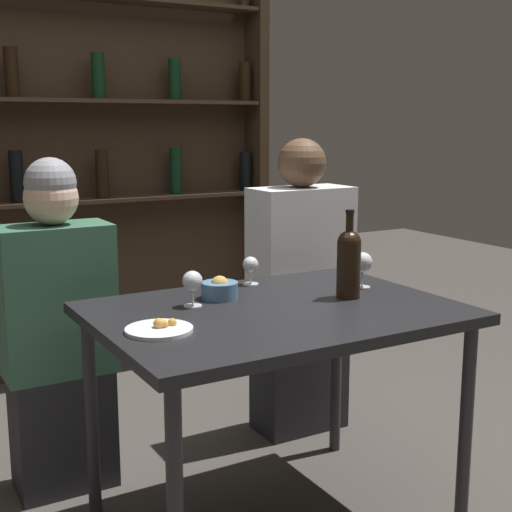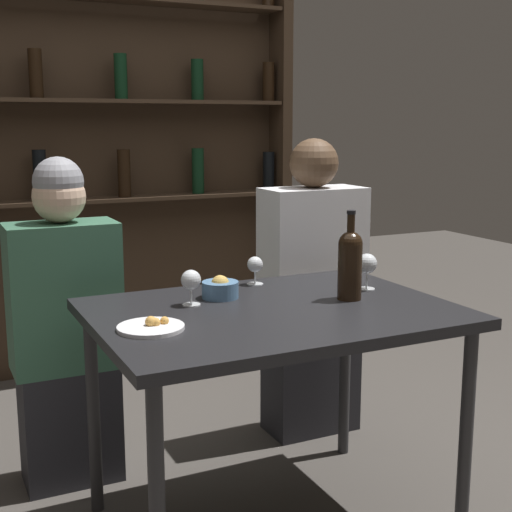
{
  "view_description": "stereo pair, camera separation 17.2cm",
  "coord_description": "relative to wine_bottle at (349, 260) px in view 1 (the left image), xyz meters",
  "views": [
    {
      "loc": [
        -1.17,
        -1.9,
        1.36
      ],
      "look_at": [
        0.0,
        0.12,
        0.91
      ],
      "focal_mm": 50.0,
      "sensor_mm": 36.0,
      "label": 1
    },
    {
      "loc": [
        -1.01,
        -1.98,
        1.36
      ],
      "look_at": [
        0.0,
        0.12,
        0.91
      ],
      "focal_mm": 50.0,
      "sensor_mm": 36.0,
      "label": 2
    }
  ],
  "objects": [
    {
      "name": "wine_rack_wall",
      "position": [
        -0.29,
        1.81,
        0.26
      ],
      "size": [
        1.94,
        0.21,
        2.23
      ],
      "color": "#38281C",
      "rests_on": "ground_plane"
    },
    {
      "name": "wine_glass_2",
      "position": [
        -0.51,
        0.16,
        -0.05
      ],
      "size": [
        0.07,
        0.07,
        0.12
      ],
      "color": "silver",
      "rests_on": "dining_table"
    },
    {
      "name": "wine_glass_0",
      "position": [
        -0.19,
        0.34,
        -0.06
      ],
      "size": [
        0.06,
        0.06,
        0.1
      ],
      "color": "silver",
      "rests_on": "dining_table"
    },
    {
      "name": "wine_glass_1",
      "position": [
        0.13,
        0.09,
        -0.04
      ],
      "size": [
        0.07,
        0.07,
        0.13
      ],
      "color": "silver",
      "rests_on": "dining_table"
    },
    {
      "name": "snack_bowl",
      "position": [
        -0.39,
        0.21,
        -0.1
      ],
      "size": [
        0.12,
        0.12,
        0.08
      ],
      "color": "#4C7299",
      "rests_on": "dining_table"
    },
    {
      "name": "dining_table",
      "position": [
        -0.29,
        0.01,
        -0.2
      ],
      "size": [
        1.15,
        0.83,
        0.76
      ],
      "color": "black",
      "rests_on": "ground_plane"
    },
    {
      "name": "wine_bottle",
      "position": [
        0.0,
        0.0,
        0.0
      ],
      "size": [
        0.08,
        0.08,
        0.3
      ],
      "color": "black",
      "rests_on": "dining_table"
    },
    {
      "name": "food_plate_0",
      "position": [
        -0.71,
        -0.05,
        -0.12
      ],
      "size": [
        0.2,
        0.2,
        0.04
      ],
      "color": "white",
      "rests_on": "dining_table"
    },
    {
      "name": "seated_person_left",
      "position": [
        -0.83,
        0.63,
        -0.3
      ],
      "size": [
        0.4,
        0.22,
        1.24
      ],
      "color": "#26262B",
      "rests_on": "ground_plane"
    },
    {
      "name": "seated_person_right",
      "position": [
        0.22,
        0.63,
        -0.29
      ],
      "size": [
        0.43,
        0.22,
        1.29
      ],
      "color": "#26262B",
      "rests_on": "ground_plane"
    }
  ]
}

